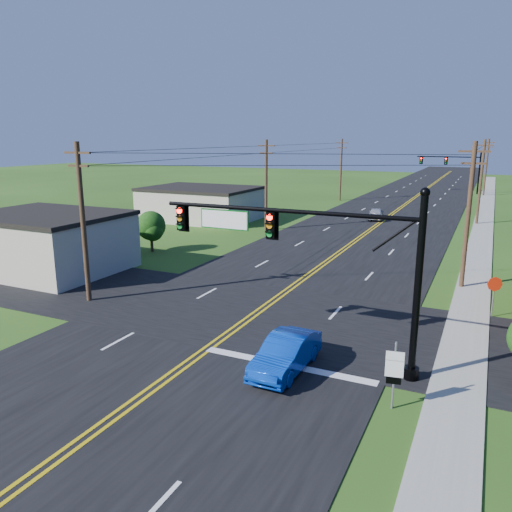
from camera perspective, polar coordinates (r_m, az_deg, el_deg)
The scene contains 19 objects.
ground at distance 17.87m, azimuth -18.29°, elevation -18.38°, with size 260.00×260.00×0.00m, color #244313.
road_main at distance 62.37m, azimuth 14.92°, elevation 4.50°, with size 16.00×220.00×0.04m, color black.
road_cross at distance 26.83m, azimuth -0.44°, elevation -6.62°, with size 70.00×10.00×0.04m, color black.
sidewalk at distance 51.54m, azimuth 24.35°, elevation 1.97°, with size 2.00×160.00×0.08m, color gray.
signal_mast_main at distance 20.34m, azimuth 5.68°, elevation 0.67°, with size 11.30×0.60×7.48m.
signal_mast_far at distance 91.06m, azimuth 21.44°, elevation 9.58°, with size 10.98×0.60×7.48m.
cream_bldg_near at distance 37.98m, azimuth -22.82°, elevation 1.50°, with size 10.20×8.20×4.10m.
cream_bldg_far at distance 57.65m, azimuth -6.31°, elevation 6.01°, with size 12.20×9.20×3.70m.
utility_pole_left_a at distance 29.44m, azimuth -19.18°, elevation 3.90°, with size 1.80×0.28×9.00m.
utility_pole_left_b at distance 50.27m, azimuth 1.17°, elevation 8.29°, with size 1.80×0.28×9.00m.
utility_pole_left_c at distance 75.66m, azimuth 9.68°, elevation 9.84°, with size 1.80×0.28×9.00m.
utility_pole_right_a at distance 33.04m, azimuth 23.11°, elevation 4.53°, with size 1.80×0.28×9.00m.
utility_pole_right_b at distance 58.89m, azimuth 24.31°, elevation 7.88°, with size 1.80×0.28×9.00m.
utility_pole_right_c at distance 88.83m, azimuth 24.83°, elevation 9.31°, with size 1.80×0.28×9.00m.
tree_left at distance 41.73m, azimuth -11.91°, elevation 3.40°, with size 2.40×2.40×3.37m.
blue_car at distance 20.45m, azimuth 3.43°, elevation -11.15°, with size 1.53×4.38×1.44m, color #083AB9.
distant_car at distance 58.73m, azimuth 13.57°, elevation 4.70°, with size 1.62×4.02×1.37m, color silver.
route_sign at distance 18.13m, azimuth 15.52°, elevation -12.49°, with size 0.62×0.15×2.48m.
stop_sign at distance 28.73m, azimuth 25.58°, elevation -3.34°, with size 0.74×0.33×2.20m.
Camera 1 is at (10.94, -10.71, 9.22)m, focal length 35.00 mm.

